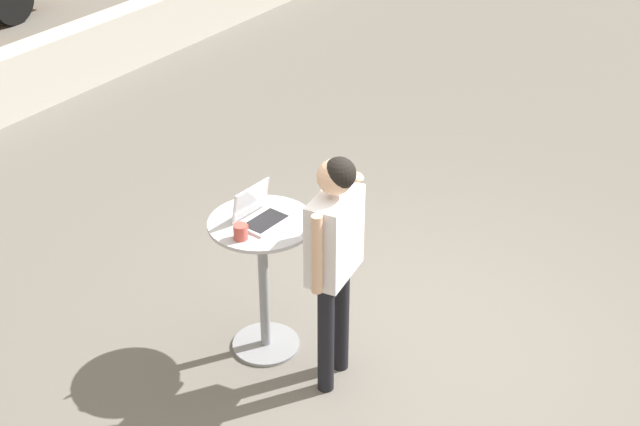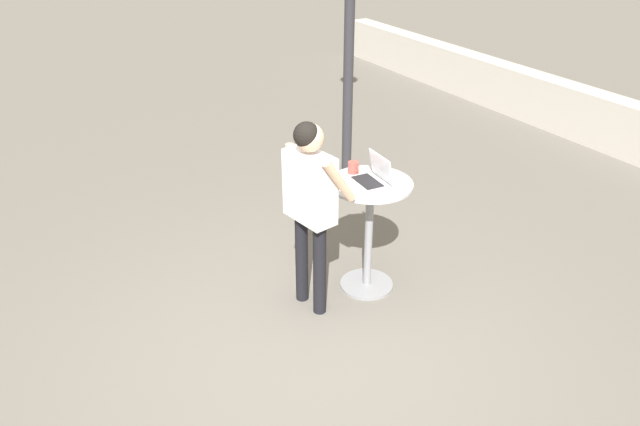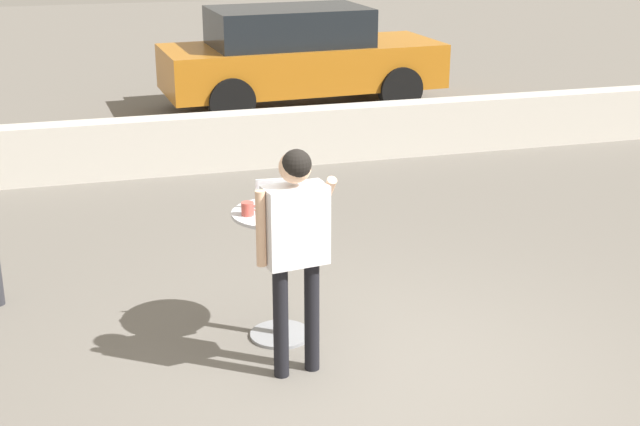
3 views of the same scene
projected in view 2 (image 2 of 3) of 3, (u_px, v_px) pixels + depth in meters
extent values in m
plane|color=slate|center=(317.00, 351.00, 4.92)|extent=(50.00, 50.00, 0.00)
cylinder|color=gray|center=(366.00, 284.00, 5.71)|extent=(0.48, 0.48, 0.03)
cylinder|color=gray|center=(369.00, 236.00, 5.47)|extent=(0.07, 0.07, 1.00)
cylinder|color=#B7B7BC|center=(371.00, 184.00, 5.22)|extent=(0.71, 0.71, 0.02)
cube|color=silver|center=(367.00, 183.00, 5.20)|extent=(0.34, 0.23, 0.02)
cube|color=black|center=(367.00, 181.00, 5.19)|extent=(0.30, 0.19, 0.00)
cube|color=silver|center=(381.00, 167.00, 5.19)|extent=(0.33, 0.08, 0.22)
cube|color=white|center=(380.00, 167.00, 5.19)|extent=(0.30, 0.06, 0.20)
cylinder|color=#C14C42|center=(353.00, 167.00, 5.37)|extent=(0.09, 0.09, 0.10)
torus|color=#C14C42|center=(357.00, 170.00, 5.32)|extent=(0.05, 0.01, 0.05)
cylinder|color=black|center=(302.00, 257.00, 5.34)|extent=(0.11, 0.11, 0.86)
cylinder|color=black|center=(320.00, 269.00, 5.17)|extent=(0.11, 0.11, 0.86)
cube|color=silver|center=(310.00, 187.00, 4.92)|extent=(0.47, 0.28, 0.57)
sphere|color=#DBAD89|center=(309.00, 138.00, 4.72)|extent=(0.22, 0.22, 0.22)
sphere|color=black|center=(307.00, 135.00, 4.69)|extent=(0.21, 0.21, 0.21)
cylinder|color=#DBAD89|center=(290.00, 175.00, 5.08)|extent=(0.07, 0.07, 0.54)
cylinder|color=#DBAD89|center=(339.00, 181.00, 4.73)|extent=(0.12, 0.33, 0.42)
cylinder|color=#2D2D33|center=(350.00, 10.00, 6.97)|extent=(0.12, 0.12, 3.97)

